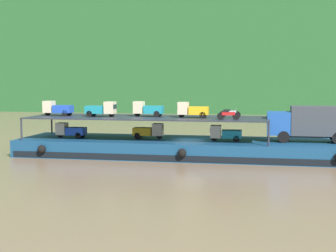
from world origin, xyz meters
TOP-DOWN VIEW (x-y plane):
  - ground_plane at (0.00, 0.00)m, footprint 400.00×400.00m
  - hillside_far_bank at (0.00, 73.40)m, footprint 124.29×35.20m
  - cargo_barge at (0.00, -0.02)m, footprint 30.90×8.03m
  - covered_lorry at (10.46, 0.29)m, footprint 7.86×2.32m
  - cargo_rack at (-3.80, 0.00)m, footprint 21.70×6.65m
  - mini_truck_lower_stern at (-11.03, -0.60)m, footprint 2.74×1.20m
  - mini_truck_lower_aft at (-3.78, 0.33)m, footprint 2.74×1.20m
  - mini_truck_lower_mid at (3.28, -0.47)m, footprint 2.78×1.26m
  - mini_truck_upper_stern at (-12.53, -0.01)m, footprint 2.74×1.21m
  - mini_truck_upper_mid at (-8.05, -0.45)m, footprint 2.77×1.26m
  - mini_truck_upper_fore at (-3.93, 0.54)m, footprint 2.75×1.21m
  - mini_truck_upper_bow at (0.32, -0.15)m, footprint 2.74×1.21m
  - motorcycle_upper_port at (3.60, -2.00)m, footprint 1.89×0.55m
  - motorcycle_upper_centre at (3.59, -0.00)m, footprint 1.90×0.55m

SIDE VIEW (x-z plane):
  - ground_plane at x=0.00m, z-range 0.00..0.00m
  - cargo_barge at x=0.00m, z-range 0.00..1.50m
  - mini_truck_lower_stern at x=-11.03m, z-range 1.50..2.88m
  - mini_truck_lower_aft at x=-3.78m, z-range 1.50..2.88m
  - mini_truck_lower_mid at x=3.28m, z-range 1.50..2.88m
  - covered_lorry at x=10.46m, z-range 1.64..4.74m
  - cargo_rack at x=-3.80m, z-range 2.44..4.44m
  - motorcycle_upper_port at x=3.60m, z-range 3.50..4.37m
  - motorcycle_upper_centre at x=3.59m, z-range 3.50..4.37m
  - mini_truck_upper_stern at x=-12.53m, z-range 3.50..4.88m
  - mini_truck_upper_mid at x=-8.05m, z-range 3.50..4.88m
  - mini_truck_upper_fore at x=-3.93m, z-range 3.50..4.88m
  - mini_truck_upper_bow at x=0.32m, z-range 3.50..4.88m
  - hillside_far_bank at x=0.00m, z-range 2.66..44.65m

